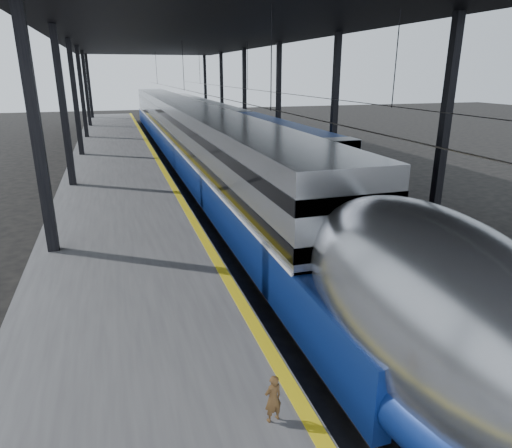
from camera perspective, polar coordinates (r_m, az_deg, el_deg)
name	(u,v)px	position (r m, az deg, el deg)	size (l,w,h in m)	color
ground	(260,322)	(13.31, 0.50, -12.12)	(160.00, 160.00, 0.00)	black
platform	(116,172)	(31.53, -17.05, 6.19)	(6.00, 80.00, 1.00)	#4C4C4F
yellow_strip	(159,162)	(31.56, -12.03, 7.54)	(0.30, 80.00, 0.01)	yellow
rails	(234,171)	(32.62, -2.75, 6.61)	(6.52, 80.00, 0.16)	slate
canopy	(192,33)	(31.46, -7.99, 22.58)	(18.00, 75.00, 9.47)	black
tgv_train	(190,138)	(34.86, -8.22, 10.65)	(3.19, 65.20, 4.58)	#AAACB1
second_train	(217,122)	(48.88, -4.95, 12.58)	(2.60, 56.05, 3.58)	navy
child	(273,398)	(8.38, 2.14, -20.95)	(0.33, 0.22, 0.91)	#51371B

